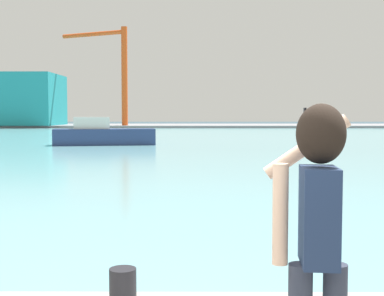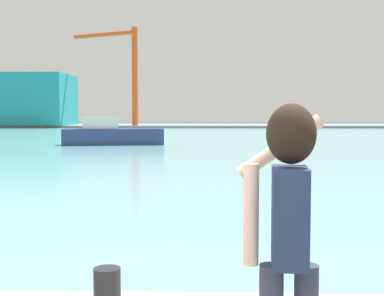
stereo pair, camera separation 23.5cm
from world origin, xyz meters
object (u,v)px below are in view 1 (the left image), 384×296
(harbor_bollard, at_px, (123,290))
(warehouse_left, at_px, (17,100))
(boat_moored, at_px, (103,135))
(port_crane, at_px, (116,65))
(person_photographer, at_px, (317,222))

(harbor_bollard, distance_m, warehouse_left, 91.38)
(harbor_bollard, relative_size, boat_moored, 0.05)
(boat_moored, height_order, port_crane, port_crane)
(warehouse_left, bearing_deg, harbor_bollard, -70.96)
(boat_moored, relative_size, warehouse_left, 0.53)
(boat_moored, xyz_separation_m, port_crane, (-6.41, 49.87, 9.68))
(boat_moored, bearing_deg, port_crane, 87.31)
(person_photographer, relative_size, harbor_bollard, 4.77)
(person_photographer, relative_size, boat_moored, 0.23)
(harbor_bollard, relative_size, port_crane, 0.02)
(harbor_bollard, bearing_deg, warehouse_left, 109.04)
(person_photographer, height_order, warehouse_left, warehouse_left)
(person_photographer, bearing_deg, harbor_bollard, 47.97)
(warehouse_left, height_order, port_crane, port_crane)
(harbor_bollard, height_order, warehouse_left, warehouse_left)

